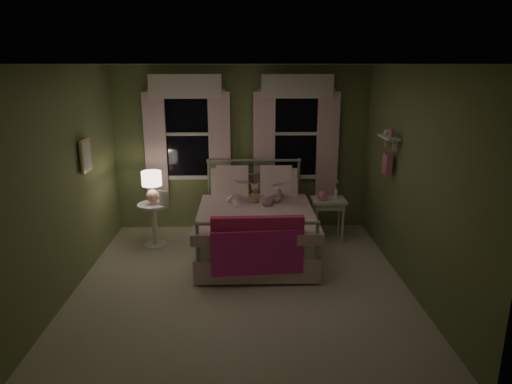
{
  "coord_description": "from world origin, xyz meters",
  "views": [
    {
      "loc": [
        0.04,
        -5.07,
        2.59
      ],
      "look_at": [
        0.19,
        0.63,
        1.0
      ],
      "focal_mm": 32.0,
      "sensor_mm": 36.0,
      "label": 1
    }
  ],
  "objects_px": {
    "bed": "(255,227)",
    "teddy_bear": "(255,194)",
    "child_left": "(236,179)",
    "nightstand_right": "(328,205)",
    "table_lamp": "(152,184)",
    "child_right": "(274,180)",
    "nightstand_left": "(154,219)"
  },
  "relations": [
    {
      "from": "table_lamp",
      "to": "teddy_bear",
      "type": "bearing_deg",
      "value": -1.55
    },
    {
      "from": "teddy_bear",
      "to": "child_right",
      "type": "bearing_deg",
      "value": 29.5
    },
    {
      "from": "table_lamp",
      "to": "child_left",
      "type": "bearing_deg",
      "value": 5.65
    },
    {
      "from": "child_right",
      "to": "table_lamp",
      "type": "bearing_deg",
      "value": 25.4
    },
    {
      "from": "nightstand_left",
      "to": "nightstand_right",
      "type": "height_order",
      "value": "same"
    },
    {
      "from": "child_left",
      "to": "table_lamp",
      "type": "xyz_separation_m",
      "value": [
        -1.2,
        -0.12,
        -0.02
      ]
    },
    {
      "from": "teddy_bear",
      "to": "table_lamp",
      "type": "relative_size",
      "value": 0.64
    },
    {
      "from": "bed",
      "to": "nightstand_left",
      "type": "distance_m",
      "value": 1.51
    },
    {
      "from": "teddy_bear",
      "to": "table_lamp",
      "type": "xyz_separation_m",
      "value": [
        -1.48,
        0.04,
        0.16
      ]
    },
    {
      "from": "child_left",
      "to": "teddy_bear",
      "type": "distance_m",
      "value": 0.37
    },
    {
      "from": "bed",
      "to": "nightstand_right",
      "type": "distance_m",
      "value": 1.22
    },
    {
      "from": "nightstand_right",
      "to": "teddy_bear",
      "type": "bearing_deg",
      "value": -168.98
    },
    {
      "from": "nightstand_right",
      "to": "child_left",
      "type": "bearing_deg",
      "value": -177.6
    },
    {
      "from": "bed",
      "to": "table_lamp",
      "type": "height_order",
      "value": "bed"
    },
    {
      "from": "child_left",
      "to": "nightstand_right",
      "type": "xyz_separation_m",
      "value": [
        1.39,
        0.06,
        -0.43
      ]
    },
    {
      "from": "nightstand_left",
      "to": "nightstand_right",
      "type": "relative_size",
      "value": 1.02
    },
    {
      "from": "child_right",
      "to": "nightstand_left",
      "type": "distance_m",
      "value": 1.85
    },
    {
      "from": "nightstand_left",
      "to": "teddy_bear",
      "type": "bearing_deg",
      "value": -1.55
    },
    {
      "from": "bed",
      "to": "teddy_bear",
      "type": "bearing_deg",
      "value": 90.0
    },
    {
      "from": "table_lamp",
      "to": "nightstand_right",
      "type": "bearing_deg",
      "value": 3.91
    },
    {
      "from": "teddy_bear",
      "to": "nightstand_left",
      "type": "distance_m",
      "value": 1.52
    },
    {
      "from": "table_lamp",
      "to": "nightstand_right",
      "type": "relative_size",
      "value": 0.71
    },
    {
      "from": "nightstand_right",
      "to": "table_lamp",
      "type": "bearing_deg",
      "value": -176.09
    },
    {
      "from": "child_right",
      "to": "teddy_bear",
      "type": "bearing_deg",
      "value": 51.03
    },
    {
      "from": "nightstand_left",
      "to": "child_left",
      "type": "bearing_deg",
      "value": 5.65
    },
    {
      "from": "teddy_bear",
      "to": "nightstand_left",
      "type": "height_order",
      "value": "teddy_bear"
    },
    {
      "from": "child_right",
      "to": "teddy_bear",
      "type": "xyz_separation_m",
      "value": [
        -0.28,
        -0.16,
        -0.18
      ]
    },
    {
      "from": "bed",
      "to": "teddy_bear",
      "type": "relative_size",
      "value": 6.91
    },
    {
      "from": "bed",
      "to": "teddy_bear",
      "type": "height_order",
      "value": "bed"
    },
    {
      "from": "bed",
      "to": "child_right",
      "type": "relative_size",
      "value": 2.53
    },
    {
      "from": "child_right",
      "to": "teddy_bear",
      "type": "relative_size",
      "value": 2.73
    },
    {
      "from": "bed",
      "to": "nightstand_left",
      "type": "xyz_separation_m",
      "value": [
        -1.48,
        0.3,
        0.03
      ]
    }
  ]
}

